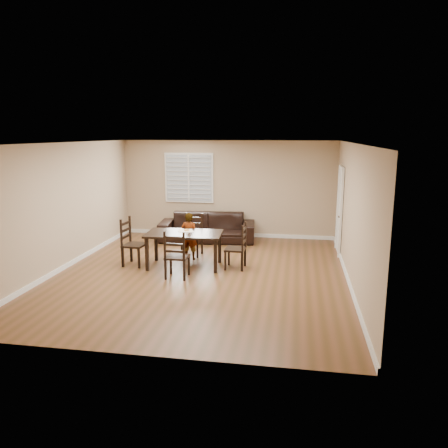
{
  "coord_description": "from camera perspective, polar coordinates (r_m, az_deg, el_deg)",
  "views": [
    {
      "loc": [
        1.93,
        -8.55,
        2.89
      ],
      "look_at": [
        0.43,
        0.38,
        1.0
      ],
      "focal_mm": 35.0,
      "sensor_mm": 36.0,
      "label": 1
    }
  ],
  "objects": [
    {
      "name": "ground",
      "position": [
        9.23,
        -3.02,
        -6.48
      ],
      "size": [
        7.0,
        7.0,
        0.0
      ],
      "primitive_type": "plane",
      "color": "brown",
      "rests_on": "ground"
    },
    {
      "name": "napkin",
      "position": [
        9.71,
        -5.02,
        -0.89
      ],
      "size": [
        0.42,
        0.42,
        0.0
      ],
      "primitive_type": "cube",
      "rotation": [
        0.0,
        0.0,
        0.4
      ],
      "color": "white",
      "rests_on": "dining_table"
    },
    {
      "name": "dining_table",
      "position": [
        9.56,
        -5.22,
        -1.66
      ],
      "size": [
        1.68,
        1.01,
        0.76
      ],
      "rotation": [
        0.0,
        0.0,
        0.06
      ],
      "color": "black",
      "rests_on": "ground"
    },
    {
      "name": "donut",
      "position": [
        9.7,
        -4.9,
        -0.76
      ],
      "size": [
        0.11,
        0.11,
        0.04
      ],
      "color": "#DA984E",
      "rests_on": "napkin"
    },
    {
      "name": "child",
      "position": [
        10.15,
        -4.56,
        -1.58
      ],
      "size": [
        0.42,
        0.29,
        1.1
      ],
      "primitive_type": "imported",
      "rotation": [
        0.0,
        0.0,
        3.06
      ],
      "color": "gray",
      "rests_on": "ground"
    },
    {
      "name": "chair_far",
      "position": [
        8.8,
        -6.35,
        -4.38
      ],
      "size": [
        0.45,
        0.42,
        1.0
      ],
      "rotation": [
        0.0,
        0.0,
        3.13
      ],
      "color": "black",
      "rests_on": "ground"
    },
    {
      "name": "chair_left",
      "position": [
        9.94,
        -12.27,
        -2.5
      ],
      "size": [
        0.49,
        0.52,
        1.07
      ],
      "rotation": [
        0.0,
        0.0,
        1.48
      ],
      "color": "black",
      "rests_on": "ground"
    },
    {
      "name": "chair_right",
      "position": [
        9.44,
        2.22,
        -3.19
      ],
      "size": [
        0.44,
        0.47,
        1.0
      ],
      "rotation": [
        0.0,
        0.0,
        -1.61
      ],
      "color": "black",
      "rests_on": "ground"
    },
    {
      "name": "sofa",
      "position": [
        11.9,
        -2.22,
        -0.43
      ],
      "size": [
        2.64,
        1.23,
        0.75
      ],
      "primitive_type": "imported",
      "rotation": [
        0.0,
        0.0,
        0.09
      ],
      "color": "black",
      "rests_on": "ground"
    },
    {
      "name": "room",
      "position": [
        9.0,
        -2.68,
        4.85
      ],
      "size": [
        6.04,
        7.04,
        2.72
      ],
      "color": "tan",
      "rests_on": "ground"
    },
    {
      "name": "chair_near",
      "position": [
        10.6,
        -4.01,
        -1.54
      ],
      "size": [
        0.48,
        0.46,
        1.0
      ],
      "rotation": [
        0.0,
        0.0,
        -0.08
      ],
      "color": "black",
      "rests_on": "ground"
    }
  ]
}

